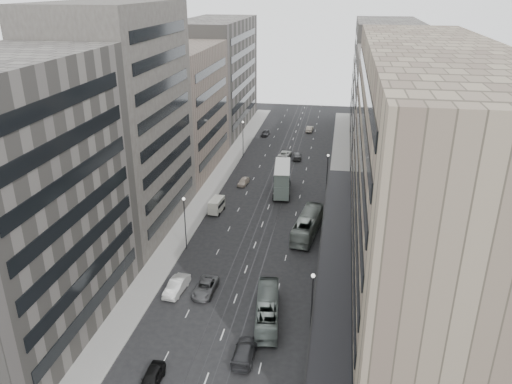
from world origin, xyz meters
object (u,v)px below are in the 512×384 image
Objects in this scene: sedan_2 at (205,288)px; double_decker at (282,178)px; bus_far at (307,225)px; sedan_0 at (152,378)px; bus_near at (267,309)px; sedan_1 at (177,286)px; panel_van at (217,205)px.

double_decker is at bearing 82.67° from sedan_2.
bus_far is 2.72× the size of sedan_0.
bus_near is 12.76m from sedan_1.
bus_far is 1.18× the size of double_decker.
double_decker is at bearing 81.76° from sedan_0.
sedan_2 is at bearing -104.75° from double_decker.
sedan_1 is (0.77, -24.02, -0.53)m from panel_van.
sedan_2 is at bearing 65.55° from bus_far.
panel_van is at bearing -139.02° from double_decker.
bus_near is 0.88× the size of bus_far.
bus_far reaches higher than bus_near.
bus_far is 2.90× the size of panel_van.
double_decker reaches higher than sedan_1.
bus_near is at bearing 90.43° from bus_far.
bus_near is 1.04× the size of double_decker.
double_decker is 34.56m from sedan_2.
sedan_0 is (-12.50, -34.19, -0.92)m from bus_far.
bus_far is at bearing -104.23° from bus_near.
bus_near reaches higher than sedan_2.
double_decker is 2.44× the size of panel_van.
bus_near is 2.03× the size of sedan_1.
panel_van is at bearing -11.02° from bus_far.
double_decker is (-5.95, 15.89, 1.25)m from bus_far.
panel_van is 24.00m from sedan_2.
bus_far is at bearing -13.44° from panel_van.
bus_near reaches higher than sedan_0.
sedan_0 is at bearing 44.35° from bus_near.
bus_near is 2.39× the size of sedan_0.
bus_far is 2.30× the size of sedan_1.
panel_van is at bearing 97.65° from sedan_1.
sedan_1 is at bearing 98.67° from sedan_0.
sedan_0 is at bearing -74.74° from sedan_1.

